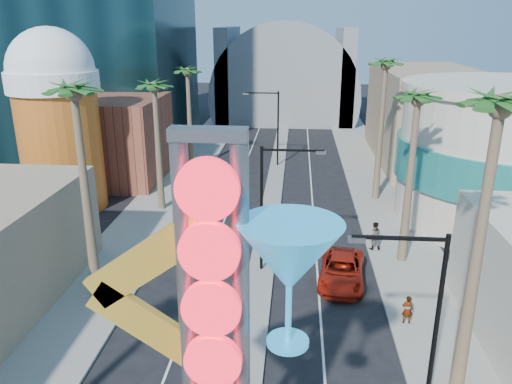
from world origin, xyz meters
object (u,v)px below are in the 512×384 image
(red_pickup, at_px, (342,270))
(pedestrian_b, at_px, (374,236))
(pedestrian_a, at_px, (407,310))
(neon_sign, at_px, (246,330))

(red_pickup, height_order, pedestrian_b, pedestrian_b)
(red_pickup, xyz_separation_m, pedestrian_a, (2.96, -4.28, 0.16))
(neon_sign, relative_size, pedestrian_a, 8.06)
(red_pickup, xyz_separation_m, pedestrian_b, (2.50, 4.51, 0.36))
(neon_sign, distance_m, pedestrian_b, 22.39)
(pedestrian_a, bearing_deg, red_pickup, -57.41)
(neon_sign, bearing_deg, red_pickup, 75.74)
(pedestrian_a, bearing_deg, pedestrian_b, -89.05)
(neon_sign, height_order, pedestrian_b, neon_sign)
(neon_sign, distance_m, pedestrian_a, 15.07)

